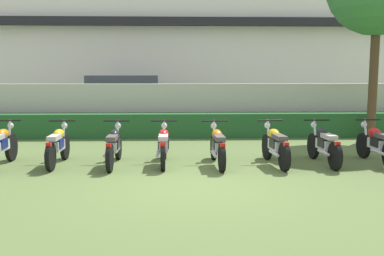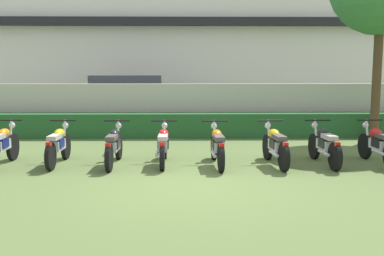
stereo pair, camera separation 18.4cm
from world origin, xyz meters
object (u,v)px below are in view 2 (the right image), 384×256
(motorcycle_in_row_5, at_px, (275,145))
(motorcycle_in_row_4, at_px, (217,146))
(motorcycle_in_row_6, at_px, (324,145))
(parked_car, at_px, (129,100))
(motorcycle_in_row_1, at_px, (58,145))
(motorcycle_in_row_0, at_px, (2,145))
(motorcycle_in_row_7, at_px, (378,144))
(motorcycle_in_row_3, at_px, (163,145))
(motorcycle_in_row_2, at_px, (114,145))

(motorcycle_in_row_5, bearing_deg, motorcycle_in_row_4, 85.24)
(motorcycle_in_row_4, bearing_deg, motorcycle_in_row_6, -91.37)
(parked_car, xyz_separation_m, motorcycle_in_row_1, (-0.67, -7.73, -0.49))
(motorcycle_in_row_6, bearing_deg, motorcycle_in_row_0, 86.83)
(motorcycle_in_row_5, xyz_separation_m, motorcycle_in_row_7, (2.31, 0.08, -0.00))
(motorcycle_in_row_0, height_order, motorcycle_in_row_1, motorcycle_in_row_0)
(parked_car, height_order, motorcycle_in_row_5, parked_car)
(motorcycle_in_row_0, xyz_separation_m, motorcycle_in_row_6, (7.10, -0.02, -0.01))
(motorcycle_in_row_7, bearing_deg, motorcycle_in_row_1, 86.68)
(motorcycle_in_row_3, height_order, motorcycle_in_row_7, motorcycle_in_row_7)
(motorcycle_in_row_2, relative_size, motorcycle_in_row_3, 1.05)
(motorcycle_in_row_4, height_order, motorcycle_in_row_5, motorcycle_in_row_5)
(motorcycle_in_row_0, relative_size, motorcycle_in_row_6, 0.99)
(motorcycle_in_row_4, distance_m, motorcycle_in_row_7, 3.60)
(motorcycle_in_row_1, bearing_deg, motorcycle_in_row_6, -91.30)
(motorcycle_in_row_1, relative_size, motorcycle_in_row_4, 0.96)
(motorcycle_in_row_3, bearing_deg, motorcycle_in_row_1, 89.00)
(parked_car, relative_size, motorcycle_in_row_3, 2.55)
(motorcycle_in_row_6, bearing_deg, motorcycle_in_row_1, 85.69)
(motorcycle_in_row_2, height_order, motorcycle_in_row_3, motorcycle_in_row_2)
(motorcycle_in_row_5, relative_size, motorcycle_in_row_6, 0.99)
(motorcycle_in_row_2, relative_size, motorcycle_in_row_7, 1.03)
(motorcycle_in_row_2, relative_size, motorcycle_in_row_6, 1.02)
(motorcycle_in_row_3, bearing_deg, motorcycle_in_row_4, -96.79)
(motorcycle_in_row_3, relative_size, motorcycle_in_row_6, 0.97)
(motorcycle_in_row_4, distance_m, motorcycle_in_row_5, 1.28)
(motorcycle_in_row_3, relative_size, motorcycle_in_row_5, 0.98)
(motorcycle_in_row_7, bearing_deg, motorcycle_in_row_0, 87.58)
(parked_car, height_order, motorcycle_in_row_3, parked_car)
(parked_car, xyz_separation_m, motorcycle_in_row_7, (6.45, -7.83, -0.49))
(motorcycle_in_row_0, distance_m, motorcycle_in_row_2, 2.44)
(motorcycle_in_row_2, distance_m, motorcycle_in_row_3, 1.09)
(motorcycle_in_row_5, height_order, motorcycle_in_row_7, same)
(motorcycle_in_row_1, relative_size, motorcycle_in_row_7, 0.98)
(motorcycle_in_row_3, distance_m, motorcycle_in_row_7, 4.78)
(motorcycle_in_row_2, relative_size, motorcycle_in_row_5, 1.03)
(parked_car, height_order, motorcycle_in_row_4, parked_car)
(motorcycle_in_row_5, bearing_deg, motorcycle_in_row_6, -91.94)
(parked_car, relative_size, motorcycle_in_row_0, 2.51)
(motorcycle_in_row_2, bearing_deg, motorcycle_in_row_0, 90.99)
(motorcycle_in_row_5, bearing_deg, parked_car, 23.03)
(motorcycle_in_row_0, height_order, motorcycle_in_row_5, motorcycle_in_row_0)
(motorcycle_in_row_3, xyz_separation_m, motorcycle_in_row_7, (4.78, -0.06, 0.01))
(parked_car, height_order, motorcycle_in_row_1, parked_car)
(motorcycle_in_row_0, height_order, motorcycle_in_row_4, motorcycle_in_row_0)
(motorcycle_in_row_7, bearing_deg, motorcycle_in_row_6, 88.91)
(motorcycle_in_row_1, height_order, motorcycle_in_row_7, motorcycle_in_row_7)
(motorcycle_in_row_2, bearing_deg, motorcycle_in_row_5, -90.91)
(motorcycle_in_row_3, xyz_separation_m, motorcycle_in_row_6, (3.57, -0.09, 0.01))
(motorcycle_in_row_3, height_order, motorcycle_in_row_5, motorcycle_in_row_5)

